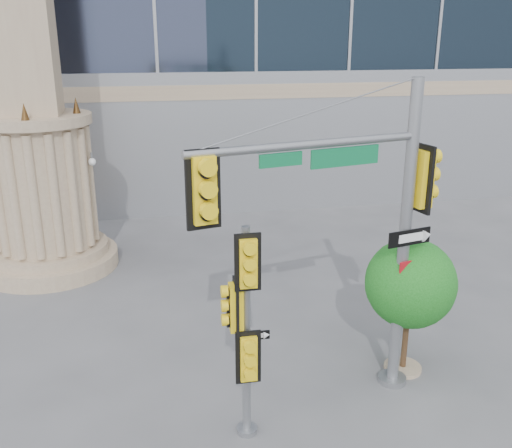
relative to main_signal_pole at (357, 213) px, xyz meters
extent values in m
plane|color=#545456|center=(-1.34, -0.24, -4.15)|extent=(120.00, 120.00, 0.00)
cylinder|color=#9D836A|center=(-7.34, 8.76, -3.90)|extent=(4.40, 4.40, 0.50)
cylinder|color=#9D836A|center=(-7.34, 8.76, -3.50)|extent=(3.80, 3.80, 0.30)
cylinder|color=#9D836A|center=(-7.34, 8.76, -1.35)|extent=(3.00, 3.00, 4.00)
cylinder|color=#9D836A|center=(-7.34, 8.76, 0.80)|extent=(3.50, 3.50, 0.30)
cone|color=#472D14|center=(-6.04, 8.76, 1.20)|extent=(0.24, 0.24, 0.50)
cylinder|color=slate|center=(1.18, 0.28, -4.08)|extent=(0.62, 0.62, 0.13)
cylinder|color=slate|center=(1.18, 0.28, -0.80)|extent=(0.25, 0.25, 6.69)
cylinder|color=slate|center=(-1.11, -0.25, 1.43)|extent=(4.60, 1.21, 0.16)
cube|color=#0C6C3C|center=(-0.34, -0.10, 1.15)|extent=(1.42, 0.37, 0.36)
cube|color=yellow|center=(-3.06, -0.71, 0.82)|extent=(0.67, 0.44, 1.39)
cube|color=yellow|center=(1.48, 0.35, 0.54)|extent=(0.44, 0.67, 1.39)
cube|color=black|center=(1.21, 0.12, -0.63)|extent=(1.01, 0.26, 0.33)
cube|color=#AF1019|center=(1.21, 0.12, -1.41)|extent=(0.36, 0.11, 0.51)
cylinder|color=slate|center=(-2.35, -0.79, -4.09)|extent=(0.41, 0.41, 0.10)
cylinder|color=slate|center=(-2.35, -0.79, -2.00)|extent=(0.15, 0.15, 4.29)
cube|color=yellow|center=(-2.35, -0.98, -0.46)|extent=(0.47, 0.24, 1.07)
cube|color=yellow|center=(-2.54, -0.79, -1.40)|extent=(0.24, 0.47, 1.07)
cube|color=yellow|center=(-2.35, -0.98, -2.35)|extent=(0.47, 0.24, 1.07)
cube|color=black|center=(-2.19, -0.89, -1.96)|extent=(0.53, 0.03, 0.17)
cylinder|color=#9D836A|center=(1.62, 0.69, -4.10)|extent=(0.86, 0.86, 0.10)
cylinder|color=#382314|center=(1.62, 0.69, -3.28)|extent=(0.13, 0.13, 1.73)
sphere|color=#145A14|center=(1.62, 0.69, -1.94)|extent=(2.01, 2.01, 2.01)
sphere|color=#145A14|center=(2.05, 0.93, -2.23)|extent=(1.25, 1.25, 1.25)
sphere|color=#145A14|center=(1.29, 0.45, -2.18)|extent=(1.05, 1.05, 1.05)
camera|label=1|loc=(-3.96, -10.02, 3.31)|focal=40.00mm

